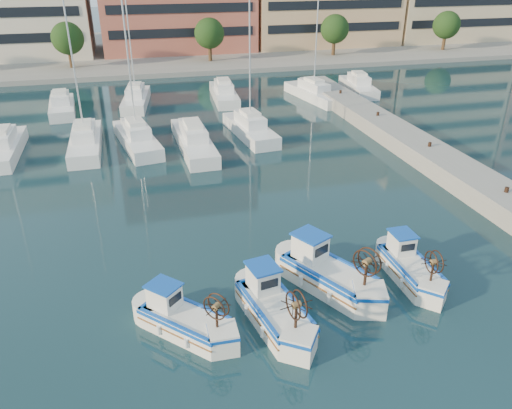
% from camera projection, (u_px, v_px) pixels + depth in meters
% --- Properties ---
extents(ground, '(300.00, 300.00, 0.00)m').
position_uv_depth(ground, '(336.00, 308.00, 21.17)').
color(ground, '#1A3943').
rests_on(ground, ground).
extents(quay, '(3.00, 60.00, 1.20)m').
position_uv_depth(quay, '(482.00, 188.00, 30.77)').
color(quay, gray).
rests_on(quay, ground).
extents(yacht_marina, '(36.81, 23.19, 11.50)m').
position_uv_depth(yacht_marina, '(188.00, 116.00, 44.91)').
color(yacht_marina, white).
rests_on(yacht_marina, ground).
extents(fishing_boat_a, '(3.69, 3.78, 2.42)m').
position_uv_depth(fishing_boat_a, '(183.00, 318.00, 19.56)').
color(fishing_boat_a, white).
rests_on(fishing_boat_a, ground).
extents(fishing_boat_b, '(2.43, 4.40, 2.67)m').
position_uv_depth(fishing_boat_b, '(273.00, 307.00, 20.09)').
color(fishing_boat_b, white).
rests_on(fishing_boat_b, ground).
extents(fishing_boat_c, '(3.72, 4.79, 2.89)m').
position_uv_depth(fishing_boat_c, '(327.00, 272.00, 22.17)').
color(fishing_boat_c, white).
rests_on(fishing_boat_c, ground).
extents(fishing_boat_d, '(1.59, 3.87, 2.41)m').
position_uv_depth(fishing_boat_d, '(409.00, 266.00, 22.87)').
color(fishing_boat_d, white).
rests_on(fishing_boat_d, ground).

